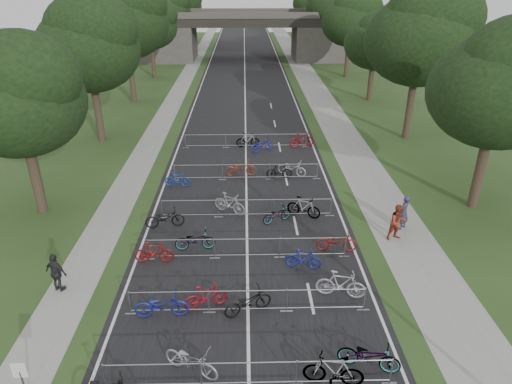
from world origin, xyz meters
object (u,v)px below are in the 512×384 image
overpass_bridge (244,35)px  pedestrian_b (398,223)px  park_sign (21,377)px  pedestrian_a (404,212)px  pedestrian_c (56,273)px

overpass_bridge → pedestrian_b: overpass_bridge is taller
park_sign → pedestrian_a: 18.29m
overpass_bridge → park_sign: overpass_bridge is taller
overpass_bridge → pedestrian_c: bearing=-98.1°
pedestrian_a → overpass_bridge: bearing=-124.9°
overpass_bridge → pedestrian_a: (8.14, -51.45, -2.58)m
overpass_bridge → park_sign: 62.41m
park_sign → pedestrian_c: bearing=101.3°
pedestrian_c → park_sign: bearing=123.8°
pedestrian_a → pedestrian_b: bearing=14.3°
park_sign → pedestrian_b: size_ratio=0.96×
park_sign → pedestrian_a: (14.94, 10.55, -0.31)m
park_sign → pedestrian_b: (14.30, 9.52, -0.32)m
park_sign → pedestrian_c: 5.92m
pedestrian_a → pedestrian_c: bearing=-27.4°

